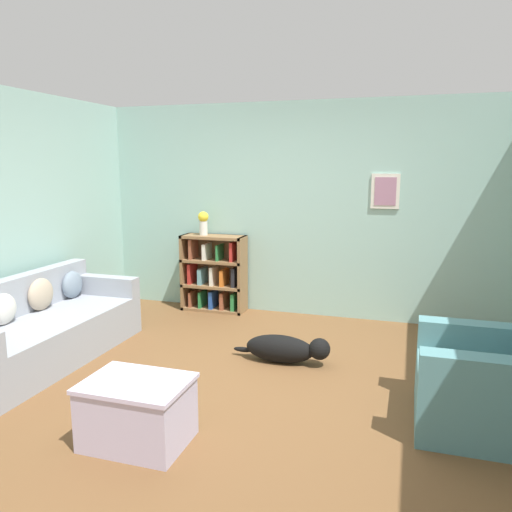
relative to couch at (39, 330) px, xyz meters
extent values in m
plane|color=brown|center=(2.03, 0.04, -0.30)|extent=(14.00, 14.00, 0.00)
cube|color=#93BCB2|center=(2.03, 2.29, 1.00)|extent=(5.60, 0.10, 2.60)
cube|color=silver|center=(3.03, 2.23, 1.25)|extent=(0.32, 0.02, 0.40)
cube|color=#A37089|center=(3.03, 2.22, 1.25)|extent=(0.24, 0.01, 0.32)
cube|color=#9399A3|center=(0.06, 0.01, -0.09)|extent=(0.85, 2.09, 0.41)
cube|color=#9399A3|center=(-0.29, 0.01, 0.30)|extent=(0.16, 2.09, 0.37)
cube|color=#9399A3|center=(0.06, 0.97, 0.22)|extent=(0.85, 0.16, 0.21)
ellipsoid|color=beige|center=(-0.17, -0.24, 0.26)|extent=(0.14, 0.29, 0.29)
ellipsoid|color=tan|center=(-0.17, 0.25, 0.28)|extent=(0.14, 0.33, 0.33)
ellipsoid|color=slate|center=(-0.17, 0.74, 0.26)|extent=(0.14, 0.30, 0.30)
cube|color=olive|center=(0.57, 2.07, 0.19)|extent=(0.04, 0.31, 0.97)
cube|color=olive|center=(1.35, 2.07, 0.19)|extent=(0.04, 0.31, 0.97)
cube|color=olive|center=(0.96, 2.21, 0.19)|extent=(0.81, 0.02, 0.97)
cube|color=olive|center=(0.96, 2.07, -0.28)|extent=(0.81, 0.31, 0.04)
cube|color=olive|center=(0.96, 2.07, 0.03)|extent=(0.81, 0.31, 0.04)
cube|color=olive|center=(0.96, 2.07, 0.35)|extent=(0.81, 0.31, 0.04)
cube|color=olive|center=(0.96, 2.07, 0.66)|extent=(0.81, 0.31, 0.04)
cube|color=brown|center=(0.66, 2.06, -0.17)|extent=(0.03, 0.23, 0.21)
cube|color=#B22823|center=(0.66, 2.06, 0.17)|extent=(0.04, 0.23, 0.26)
cube|color=brown|center=(0.68, 2.06, 0.49)|extent=(0.04, 0.23, 0.25)
cube|color=#287A3D|center=(0.80, 2.06, -0.17)|extent=(0.03, 0.23, 0.22)
cube|color=#60939E|center=(0.80, 2.06, 0.15)|extent=(0.05, 0.23, 0.20)
cube|color=silver|center=(0.87, 2.06, 0.47)|extent=(0.05, 0.23, 0.20)
cube|color=#234C9E|center=(0.95, 2.06, -0.16)|extent=(0.05, 0.23, 0.24)
cube|color=silver|center=(0.96, 2.06, 0.16)|extent=(0.04, 0.23, 0.23)
cube|color=#287A3D|center=(1.05, 2.06, 0.47)|extent=(0.03, 0.23, 0.20)
cube|color=brown|center=(1.10, 2.06, -0.16)|extent=(0.05, 0.23, 0.23)
cube|color=orange|center=(1.10, 2.06, 0.15)|extent=(0.05, 0.23, 0.20)
cube|color=#B22823|center=(1.23, 2.06, 0.49)|extent=(0.04, 0.23, 0.24)
cube|color=#287A3D|center=(1.24, 2.06, -0.16)|extent=(0.05, 0.23, 0.23)
cube|color=black|center=(1.26, 2.06, 0.16)|extent=(0.05, 0.23, 0.24)
cube|color=slate|center=(3.89, -0.08, -0.08)|extent=(0.93, 0.91, 0.43)
cube|color=slate|center=(3.89, -0.44, 0.24)|extent=(0.93, 0.18, 0.22)
cube|color=slate|center=(3.89, 0.29, 0.24)|extent=(0.93, 0.18, 0.22)
cube|color=#BCB2D1|center=(1.65, -1.00, -0.08)|extent=(0.66, 0.49, 0.44)
cube|color=silver|center=(1.65, -1.00, 0.13)|extent=(0.69, 0.51, 0.03)
ellipsoid|color=black|center=(2.21, 0.63, -0.17)|extent=(0.66, 0.24, 0.26)
sphere|color=black|center=(2.59, 0.63, -0.13)|extent=(0.20, 0.20, 0.20)
ellipsoid|color=black|center=(1.83, 0.67, -0.23)|extent=(0.20, 0.05, 0.05)
cylinder|color=silver|center=(0.82, 2.07, 0.76)|extent=(0.10, 0.10, 0.18)
sphere|color=yellow|center=(0.82, 2.07, 0.91)|extent=(0.13, 0.13, 0.13)
camera|label=1|loc=(3.33, -3.72, 1.55)|focal=35.00mm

